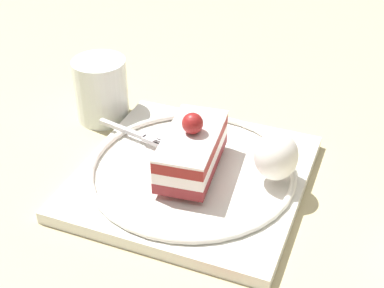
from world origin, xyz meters
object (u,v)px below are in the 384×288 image
(cake_slice, at_px, (192,149))
(drink_glass_far, at_px, (101,92))
(dessert_plate, at_px, (192,174))
(whipped_cream_dollop, at_px, (276,156))
(fork, at_px, (138,135))

(cake_slice, distance_m, drink_glass_far, 0.18)
(dessert_plate, height_order, whipped_cream_dollop, whipped_cream_dollop)
(whipped_cream_dollop, xyz_separation_m, drink_glass_far, (0.25, -0.05, -0.01))
(drink_glass_far, bearing_deg, dessert_plate, 156.01)
(dessert_plate, xyz_separation_m, drink_glass_far, (0.17, -0.07, 0.03))
(cake_slice, distance_m, fork, 0.09)
(fork, height_order, drink_glass_far, drink_glass_far)
(dessert_plate, bearing_deg, drink_glass_far, -23.99)
(dessert_plate, bearing_deg, fork, -16.56)
(dessert_plate, bearing_deg, cake_slice, -47.36)
(dessert_plate, distance_m, whipped_cream_dollop, 0.10)
(cake_slice, xyz_separation_m, fork, (0.08, -0.02, -0.02))
(cake_slice, relative_size, drink_glass_far, 1.49)
(fork, xyz_separation_m, drink_glass_far, (0.08, -0.05, 0.01))
(cake_slice, height_order, fork, cake_slice)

